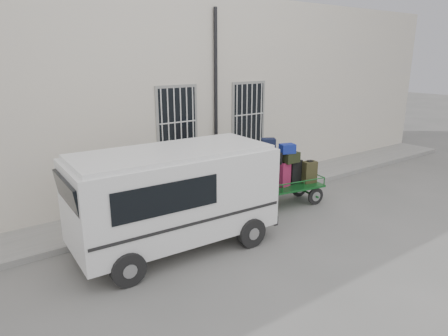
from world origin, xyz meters
TOP-DOWN VIEW (x-y plane):
  - ground at (0.00, 0.00)m, footprint 80.00×80.00m
  - building at (0.00, 5.50)m, footprint 24.00×5.15m
  - sidewalk at (0.00, 2.20)m, footprint 24.00×1.70m
  - luggage_cart at (1.62, 0.70)m, footprint 2.73×1.40m
  - van at (-2.13, 0.17)m, footprint 4.65×2.24m

SIDE VIEW (x-z plane):
  - ground at x=0.00m, z-range 0.00..0.00m
  - sidewalk at x=0.00m, z-range 0.00..0.15m
  - luggage_cart at x=1.62m, z-range -0.06..1.99m
  - van at x=-2.13m, z-range 0.17..2.47m
  - building at x=0.00m, z-range 0.00..6.00m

